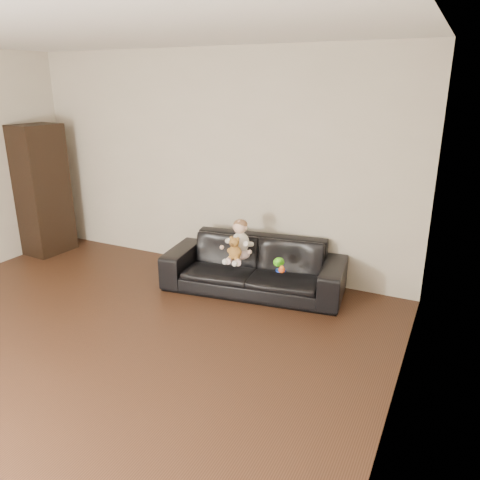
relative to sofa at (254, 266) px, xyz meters
The scene contains 11 objects.
floor 2.40m from the sofa, 109.21° to the right, with size 5.50×5.50×0.00m, color #3C2315.
wall_back 1.37m from the sofa, 147.48° to the left, with size 5.00×5.00×0.00m, color beige.
wall_right 3.01m from the sofa, 52.67° to the right, with size 5.50×5.50×0.00m, color beige.
sofa is the anchor object (origin of this frame).
cabinet 3.10m from the sofa, behind, with size 0.43×0.59×1.71m, color black.
shelf_item 3.18m from the sofa, behind, with size 0.18×0.25×0.28m, color silver.
baby 0.33m from the sofa, 139.35° to the right, with size 0.34×0.41×0.45m.
teddy_bear 0.38m from the sofa, 115.14° to the right, with size 0.17×0.17×0.25m.
toy_green 0.38m from the sofa, 17.72° to the right, with size 0.11×0.14×0.10m, color #55E71B.
toy_rattle 0.52m from the sofa, 31.73° to the right, with size 0.07×0.07×0.07m, color #C84717.
toy_blue_disc 0.47m from the sofa, 28.68° to the right, with size 0.11×0.11×0.01m, color #1735BE.
Camera 1 is at (2.77, -2.14, 2.22)m, focal length 35.00 mm.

